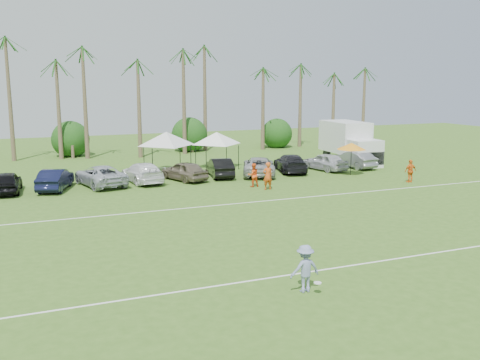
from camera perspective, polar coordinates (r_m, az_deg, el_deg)
name	(u,v)px	position (r m, az deg, el deg)	size (l,w,h in m)	color
ground	(349,288)	(19.77, 11.59, -11.26)	(120.00, 120.00, 0.00)	#3C631D
field_lines	(258,231)	(26.41, 1.88, -5.47)	(80.00, 12.10, 0.01)	white
palm_tree_3	(44,50)	(53.29, -20.17, 12.85)	(2.40, 2.40, 11.90)	brown
palm_tree_4	(91,79)	(53.55, -15.65, 10.31)	(2.40, 2.40, 8.90)	brown
palm_tree_5	(132,70)	(54.19, -11.42, 11.40)	(2.40, 2.40, 9.90)	brown
palm_tree_6	(172,62)	(55.12, -7.27, 12.40)	(2.40, 2.40, 10.90)	brown
palm_tree_7	(210,54)	(56.34, -3.25, 13.28)	(2.40, 2.40, 11.90)	brown
palm_tree_8	(254,80)	(58.10, 1.52, 10.66)	(2.40, 2.40, 8.90)	brown
palm_tree_9	(296,72)	(60.30, 5.97, 11.43)	(2.40, 2.40, 9.90)	brown
palm_tree_10	(335,64)	(62.83, 10.09, 12.07)	(2.40, 2.40, 10.90)	brown
palm_tree_11	(365,57)	(65.08, 13.17, 12.65)	(2.40, 2.40, 11.90)	brown
bush_tree_1	(71,139)	(54.62, -17.57, 4.23)	(4.00, 4.00, 4.00)	brown
bush_tree_2	(190,134)	(56.86, -5.41, 4.89)	(4.00, 4.00, 4.00)	brown
bush_tree_3	(275,131)	(60.51, 3.72, 5.25)	(4.00, 4.00, 4.00)	brown
sideline_player_a	(268,176)	(36.33, 2.96, 0.44)	(0.69, 0.45, 1.89)	#E25419
sideline_player_b	(253,175)	(37.30, 1.42, 0.53)	(0.80, 0.63, 1.65)	#FF5B1C
sideline_player_c	(410,171)	(40.86, 17.72, 0.92)	(0.98, 0.41, 1.68)	orange
box_truck	(350,141)	(49.40, 11.62, 4.09)	(3.19, 7.31, 3.68)	white
canopy_tent_left	(166,132)	(43.44, -7.87, 5.12)	(4.74, 4.74, 3.84)	black
canopy_tent_right	(217,132)	(45.35, -2.52, 5.13)	(4.41, 4.41, 3.57)	black
market_umbrella	(351,146)	(42.58, 11.81, 3.55)	(2.31, 2.31, 2.57)	black
frisbee_player	(305,269)	(18.95, 6.95, -9.36)	(1.10, 0.82, 1.69)	#7F8BB5
parked_car_0	(7,182)	(38.42, -23.63, -0.22)	(1.71, 4.25, 1.45)	black
parked_car_1	(55,179)	(38.37, -19.11, 0.07)	(1.53, 4.40, 1.45)	black
parked_car_2	(100,176)	(38.93, -14.68, 0.45)	(2.40, 5.21, 1.45)	#B5B9C2
parked_car_3	(142,173)	(39.60, -10.37, 0.79)	(2.03, 4.99, 1.45)	white
parked_car_4	(184,171)	(39.95, -5.99, 0.99)	(1.71, 4.25, 1.45)	#776A55
parked_car_5	(220,167)	(41.32, -2.13, 1.35)	(1.53, 4.40, 1.45)	black
parked_car_6	(259,166)	(41.95, 2.02, 1.49)	(2.40, 5.21, 1.45)	#AAAAAB
parked_car_7	(290,163)	(43.69, 5.39, 1.81)	(2.03, 4.99, 1.45)	black
parked_car_8	(325,162)	(44.86, 9.04, 1.95)	(1.71, 4.25, 1.45)	silver
parked_car_9	(354,159)	(46.67, 12.10, 2.17)	(1.53, 4.40, 1.45)	slate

